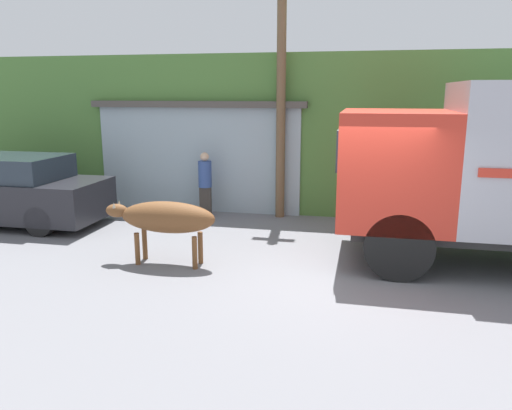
% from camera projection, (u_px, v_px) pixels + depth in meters
% --- Properties ---
extents(ground_plane, '(60.00, 60.00, 0.00)m').
position_uv_depth(ground_plane, '(346.00, 273.00, 8.50)').
color(ground_plane, slate).
extents(hillside_embankment, '(32.00, 5.36, 3.93)m').
position_uv_depth(hillside_embankment, '(359.00, 129.00, 14.33)').
color(hillside_embankment, '#4C7A38').
rests_on(hillside_embankment, ground_plane).
extents(building_backdrop, '(5.57, 2.70, 2.80)m').
position_uv_depth(building_backdrop, '(211.00, 151.00, 13.81)').
color(building_backdrop, '#99ADB7').
rests_on(building_backdrop, ground_plane).
extents(brown_cow, '(2.05, 0.56, 1.14)m').
position_uv_depth(brown_cow, '(166.00, 218.00, 8.79)').
color(brown_cow, brown).
rests_on(brown_cow, ground_plane).
extents(parked_suv, '(4.76, 1.81, 1.60)m').
position_uv_depth(parked_suv, '(4.00, 191.00, 11.58)').
color(parked_suv, '#232328').
rests_on(parked_suv, ground_plane).
extents(pedestrian_on_hill, '(0.37, 0.37, 1.59)m').
position_uv_depth(pedestrian_on_hill, '(205.00, 182.00, 12.23)').
color(pedestrian_on_hill, '#38332D').
rests_on(pedestrian_on_hill, ground_plane).
extents(utility_pole, '(0.90, 0.22, 5.96)m').
position_uv_depth(utility_pole, '(281.00, 89.00, 11.69)').
color(utility_pole, brown).
rests_on(utility_pole, ground_plane).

